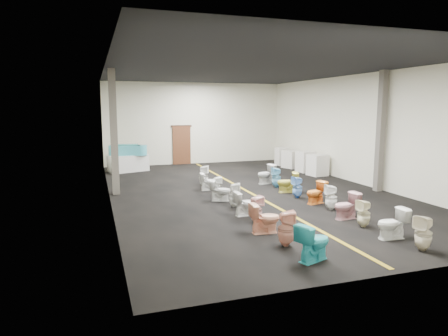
{
  "coord_description": "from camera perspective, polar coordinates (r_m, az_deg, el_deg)",
  "views": [
    {
      "loc": [
        -5.45,
        -13.83,
        3.16
      ],
      "look_at": [
        -0.59,
        1.0,
        0.77
      ],
      "focal_mm": 32.0,
      "sensor_mm": 36.0,
      "label": 1
    }
  ],
  "objects": [
    {
      "name": "toilet_right_7",
      "position": [
        15.04,
        9.05,
        -2.04
      ],
      "size": [
        0.84,
        0.6,
        0.77
      ],
      "primitive_type": "imported",
      "rotation": [
        0.0,
        0.0,
        -1.82
      ],
      "color": "#D2C74B",
      "rests_on": "floor"
    },
    {
      "name": "toilet_left_0",
      "position": [
        8.58,
        12.68,
        -10.24
      ],
      "size": [
        0.9,
        0.69,
        0.81
      ],
      "primitive_type": "imported",
      "rotation": [
        0.0,
        0.0,
        1.92
      ],
      "color": "#2CA9B4",
      "rests_on": "floor"
    },
    {
      "name": "toilet_left_1",
      "position": [
        9.31,
        8.84,
        -8.54
      ],
      "size": [
        0.46,
        0.45,
        0.83
      ],
      "primitive_type": "imported",
      "rotation": [
        0.0,
        0.0,
        1.33
      ],
      "color": "#DF9982",
      "rests_on": "floor"
    },
    {
      "name": "aisle_stripe",
      "position": [
        15.2,
        3.3,
        -3.29
      ],
      "size": [
        0.12,
        15.6,
        0.01
      ],
      "primitive_type": "cube",
      "color": "olive",
      "rests_on": "floor"
    },
    {
      "name": "toilet_left_6",
      "position": [
        13.55,
        -0.53,
        -3.23
      ],
      "size": [
        0.8,
        0.64,
        0.71
      ],
      "primitive_type": "imported",
      "rotation": [
        0.0,
        0.0,
        1.17
      ],
      "color": "silver",
      "rests_on": "floor"
    },
    {
      "name": "display_table",
      "position": [
        20.31,
        -13.51,
        0.68
      ],
      "size": [
        2.04,
        1.47,
        0.82
      ],
      "primitive_type": "cube",
      "rotation": [
        0.0,
        0.0,
        0.33
      ],
      "color": "silver",
      "rests_on": "floor"
    },
    {
      "name": "toilet_left_7",
      "position": [
        14.33,
        -1.05,
        -2.62
      ],
      "size": [
        0.36,
        0.35,
        0.69
      ],
      "primitive_type": "imported",
      "rotation": [
        0.0,
        0.0,
        1.7
      ],
      "color": "white",
      "rests_on": "floor"
    },
    {
      "name": "wall_right",
      "position": [
        17.36,
        18.98,
        5.23
      ],
      "size": [
        0.0,
        16.0,
        16.0
      ],
      "primitive_type": "plane",
      "rotation": [
        1.57,
        0.0,
        -1.57
      ],
      "color": "beige",
      "rests_on": "ground"
    },
    {
      "name": "appliance_crate_b",
      "position": [
        19.98,
        11.58,
        0.9
      ],
      "size": [
        0.81,
        0.81,
        1.02
      ],
      "primitive_type": "cube",
      "rotation": [
        0.0,
        0.0,
        0.09
      ],
      "color": "silver",
      "rests_on": "floor"
    },
    {
      "name": "wall_back",
      "position": [
        22.52,
        -4.15,
        6.36
      ],
      "size": [
        10.0,
        0.0,
        10.0
      ],
      "primitive_type": "plane",
      "rotation": [
        1.57,
        0.0,
        0.0
      ],
      "color": "beige",
      "rests_on": "ground"
    },
    {
      "name": "toilet_left_8",
      "position": [
        15.31,
        -2.21,
        -1.92
      ],
      "size": [
        0.71,
        0.47,
        0.68
      ],
      "primitive_type": "imported",
      "rotation": [
        0.0,
        0.0,
        1.43
      ],
      "color": "white",
      "rests_on": "floor"
    },
    {
      "name": "appliance_crate_c",
      "position": [
        21.24,
        9.66,
        1.26
      ],
      "size": [
        1.01,
        1.01,
        0.91
      ],
      "primitive_type": "cube",
      "rotation": [
        0.0,
        0.0,
        0.32
      ],
      "color": "silver",
      "rests_on": "floor"
    },
    {
      "name": "toilet_left_3",
      "position": [
        11.06,
        4.6,
        -5.91
      ],
      "size": [
        0.41,
        0.41,
        0.75
      ],
      "primitive_type": "imported",
      "rotation": [
        0.0,
        0.0,
        1.81
      ],
      "color": "#DDA19F",
      "rests_on": "floor"
    },
    {
      "name": "appliance_crate_d",
      "position": [
        22.2,
        8.35,
        1.66
      ],
      "size": [
        0.69,
        0.69,
        0.95
      ],
      "primitive_type": "cube",
      "rotation": [
        0.0,
        0.0,
        -0.04
      ],
      "color": "silver",
      "rests_on": "floor"
    },
    {
      "name": "wall_front",
      "position": [
        8.03,
        24.76,
        1.42
      ],
      "size": [
        10.0,
        0.0,
        10.0
      ],
      "primitive_type": "plane",
      "rotation": [
        -1.57,
        0.0,
        0.0
      ],
      "color": "beige",
      "rests_on": "ground"
    },
    {
      "name": "toilet_right_2",
      "position": [
        11.24,
        19.35,
        -6.15
      ],
      "size": [
        0.38,
        0.38,
        0.74
      ],
      "primitive_type": "imported",
      "rotation": [
        0.0,
        0.0,
        -1.44
      ],
      "color": "#F6EEC7",
      "rests_on": "floor"
    },
    {
      "name": "toilet_left_2",
      "position": [
        10.19,
        5.85,
        -7.13
      ],
      "size": [
        0.78,
        0.48,
        0.77
      ],
      "primitive_type": "imported",
      "rotation": [
        0.0,
        0.0,
        1.51
      ],
      "color": "#FDB190",
      "rests_on": "floor"
    },
    {
      "name": "toilet_left_4",
      "position": [
        11.76,
        3.09,
        -5.07
      ],
      "size": [
        0.73,
        0.45,
        0.72
      ],
      "primitive_type": "imported",
      "rotation": [
        0.0,
        0.0,
        1.65
      ],
      "color": "white",
      "rests_on": "floor"
    },
    {
      "name": "toilet_right_5",
      "position": [
        13.5,
        13.0,
        -3.45
      ],
      "size": [
        0.81,
        0.59,
        0.74
      ],
      "primitive_type": "imported",
      "rotation": [
        0.0,
        0.0,
        -1.3
      ],
      "color": "orange",
      "rests_on": "floor"
    },
    {
      "name": "appliance_crate_a",
      "position": [
        19.04,
        13.22,
        0.41
      ],
      "size": [
        0.86,
        0.86,
        0.98
      ],
      "primitive_type": "cube",
      "rotation": [
        0.0,
        0.0,
        0.13
      ],
      "color": "silver",
      "rests_on": "floor"
    },
    {
      "name": "bathtub",
      "position": [
        20.23,
        -13.57,
        2.53
      ],
      "size": [
        1.84,
        0.86,
        0.55
      ],
      "rotation": [
        0.0,
        0.0,
        -0.16
      ],
      "color": "#3FA6B7",
      "rests_on": "display_table"
    },
    {
      "name": "toilet_right_0",
      "position": [
        9.95,
        26.6,
        -8.31
      ],
      "size": [
        0.46,
        0.45,
        0.81
      ],
      "primitive_type": "imported",
      "rotation": [
        0.0,
        0.0,
        -1.29
      ],
      "color": "beige",
      "rests_on": "floor"
    },
    {
      "name": "toilet_right_9",
      "position": [
        16.66,
        6.02,
        -0.88
      ],
      "size": [
        0.88,
        0.64,
        0.8
      ],
      "primitive_type": "imported",
      "rotation": [
        0.0,
        0.0,
        -1.3
      ],
      "color": "silver",
      "rests_on": "floor"
    },
    {
      "name": "ceiling",
      "position": [
        14.93,
        3.45,
        13.84
      ],
      "size": [
        16.0,
        16.0,
        0.0
      ],
      "primitive_type": "plane",
      "rotation": [
        3.14,
        0.0,
        0.0
      ],
      "color": "black",
      "rests_on": "ground"
    },
    {
      "name": "door_frame",
      "position": [
        22.3,
        -6.12,
        5.98
      ],
      "size": [
        1.15,
        0.08,
        0.1
      ],
      "primitive_type": "cube",
      "color": "#331C11",
      "rests_on": "back_door"
    },
    {
      "name": "toilet_right_8",
      "position": [
        15.92,
        7.51,
        -1.34
      ],
      "size": [
        0.43,
        0.43,
        0.8
      ],
      "primitive_type": "imported",
      "rotation": [
        0.0,
        0.0,
        -1.76
      ],
      "color": "#7AC8EA",
      "rests_on": "floor"
    },
    {
      "name": "column_right",
      "position": [
        16.03,
        21.5,
        4.85
      ],
      "size": [
        0.25,
        0.25,
        4.5
      ],
      "primitive_type": "cube",
      "color": "#59544C",
      "rests_on": "floor"
    },
    {
      "name": "toilet_left_9",
      "position": [
        16.15,
        -2.92,
        -1.1
      ],
      "size": [
        0.5,
        0.49,
        0.83
      ],
      "primitive_type": "imported",
      "rotation": [
        0.0,
        0.0,
        1.16
      ],
      "color": "white",
      "rests_on": "floor"
    },
    {
      "name": "wall_left",
      "position": [
        13.87,
        -16.3,
        4.6
      ],
      "size": [
        0.0,
        16.0,
        16.0
      ],
      "primitive_type": "plane",
      "rotation": [
        1.57,
        0.0,
        1.57
      ],
      "color": "beige",
      "rests_on": "ground"
    },
    {
      "name": "toilet_right_6",
      "position": [
        14.22,
        10.45,
        -2.71
      ],
      "size": [
        0.38,
        0.38,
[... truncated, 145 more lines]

